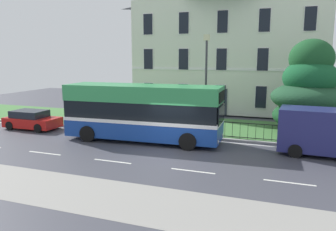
{
  "coord_description": "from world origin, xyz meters",
  "views": [
    {
      "loc": [
        5.8,
        -15.36,
        4.99
      ],
      "look_at": [
        -1.1,
        3.49,
        1.41
      ],
      "focal_mm": 35.77,
      "sensor_mm": 36.0,
      "label": 1
    }
  ],
  "objects_px": {
    "georgian_townhouse": "(232,47)",
    "evergreen_tree": "(309,93)",
    "single_decker_bus": "(143,112)",
    "white_panel_van": "(325,132)",
    "parked_hatchback_01": "(32,120)",
    "street_lamp_post": "(206,77)",
    "litter_bin": "(299,131)"
  },
  "relations": [
    {
      "from": "parked_hatchback_01",
      "to": "single_decker_bus",
      "type": "bearing_deg",
      "value": -3.13
    },
    {
      "from": "georgian_townhouse",
      "to": "single_decker_bus",
      "type": "relative_size",
      "value": 1.77
    },
    {
      "from": "single_decker_bus",
      "to": "white_panel_van",
      "type": "bearing_deg",
      "value": -0.37
    },
    {
      "from": "single_decker_bus",
      "to": "street_lamp_post",
      "type": "bearing_deg",
      "value": 40.59
    },
    {
      "from": "evergreen_tree",
      "to": "litter_bin",
      "type": "distance_m",
      "value": 3.23
    },
    {
      "from": "single_decker_bus",
      "to": "litter_bin",
      "type": "height_order",
      "value": "single_decker_bus"
    },
    {
      "from": "street_lamp_post",
      "to": "evergreen_tree",
      "type": "bearing_deg",
      "value": 20.47
    },
    {
      "from": "evergreen_tree",
      "to": "parked_hatchback_01",
      "type": "distance_m",
      "value": 18.56
    },
    {
      "from": "parked_hatchback_01",
      "to": "evergreen_tree",
      "type": "bearing_deg",
      "value": 14.54
    },
    {
      "from": "white_panel_van",
      "to": "single_decker_bus",
      "type": "bearing_deg",
      "value": -174.4
    },
    {
      "from": "litter_bin",
      "to": "georgian_townhouse",
      "type": "bearing_deg",
      "value": 116.85
    },
    {
      "from": "evergreen_tree",
      "to": "street_lamp_post",
      "type": "distance_m",
      "value": 6.62
    },
    {
      "from": "white_panel_van",
      "to": "parked_hatchback_01",
      "type": "height_order",
      "value": "white_panel_van"
    },
    {
      "from": "evergreen_tree",
      "to": "litter_bin",
      "type": "height_order",
      "value": "evergreen_tree"
    },
    {
      "from": "parked_hatchback_01",
      "to": "litter_bin",
      "type": "bearing_deg",
      "value": 7.02
    },
    {
      "from": "white_panel_van",
      "to": "parked_hatchback_01",
      "type": "xyz_separation_m",
      "value": [
        -18.49,
        -0.01,
        -0.59
      ]
    },
    {
      "from": "evergreen_tree",
      "to": "single_decker_bus",
      "type": "height_order",
      "value": "evergreen_tree"
    },
    {
      "from": "georgian_townhouse",
      "to": "single_decker_bus",
      "type": "bearing_deg",
      "value": -100.33
    },
    {
      "from": "georgian_townhouse",
      "to": "white_panel_van",
      "type": "xyz_separation_m",
      "value": [
        7.19,
        -14.16,
        -4.6
      ]
    },
    {
      "from": "white_panel_van",
      "to": "street_lamp_post",
      "type": "distance_m",
      "value": 7.64
    },
    {
      "from": "georgian_townhouse",
      "to": "litter_bin",
      "type": "xyz_separation_m",
      "value": [
        6.03,
        -11.91,
        -5.1
      ]
    },
    {
      "from": "street_lamp_post",
      "to": "parked_hatchback_01",
      "type": "bearing_deg",
      "value": -168.05
    },
    {
      "from": "parked_hatchback_01",
      "to": "street_lamp_post",
      "type": "distance_m",
      "value": 12.34
    },
    {
      "from": "single_decker_bus",
      "to": "white_panel_van",
      "type": "xyz_separation_m",
      "value": [
        9.85,
        0.42,
        -0.53
      ]
    },
    {
      "from": "white_panel_van",
      "to": "street_lamp_post",
      "type": "height_order",
      "value": "street_lamp_post"
    },
    {
      "from": "georgian_townhouse",
      "to": "evergreen_tree",
      "type": "height_order",
      "value": "georgian_townhouse"
    },
    {
      "from": "georgian_townhouse",
      "to": "street_lamp_post",
      "type": "xyz_separation_m",
      "value": [
        0.39,
        -11.7,
        -2.13
      ]
    },
    {
      "from": "georgian_townhouse",
      "to": "street_lamp_post",
      "type": "height_order",
      "value": "georgian_townhouse"
    },
    {
      "from": "evergreen_tree",
      "to": "white_panel_van",
      "type": "relative_size",
      "value": 1.18
    },
    {
      "from": "georgian_townhouse",
      "to": "parked_hatchback_01",
      "type": "distance_m",
      "value": 18.85
    },
    {
      "from": "evergreen_tree",
      "to": "georgian_townhouse",
      "type": "bearing_deg",
      "value": 124.72
    },
    {
      "from": "litter_bin",
      "to": "single_decker_bus",
      "type": "bearing_deg",
      "value": -162.9
    }
  ]
}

